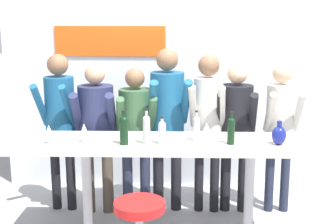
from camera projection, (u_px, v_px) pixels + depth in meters
back_wall at (171, 80)px, 5.72m from camera, size 4.09×0.12×2.67m
tasting_table at (168, 155)px, 4.37m from camera, size 2.49×0.67×0.99m
person_far_left at (60, 114)px, 5.01m from camera, size 0.41×0.54×1.73m
person_left at (96, 123)px, 4.94m from camera, size 0.46×0.54×1.63m
person_center_left at (136, 125)px, 4.96m from camera, size 0.46×0.56×1.59m
person_center at (167, 112)px, 4.97m from camera, size 0.48×0.60×1.79m
person_center_right at (208, 115)px, 4.95m from camera, size 0.41×0.54×1.73m
person_right at (236, 122)px, 4.97m from camera, size 0.44×0.54×1.63m
person_far_right at (280, 120)px, 4.96m from camera, size 0.36×0.49×1.64m
wine_bottle_0 at (124, 129)px, 4.19m from camera, size 0.08×0.08×0.31m
wine_bottle_1 at (162, 131)px, 4.21m from camera, size 0.07×0.07×0.25m
wine_bottle_2 at (196, 127)px, 4.31m from camera, size 0.06×0.06×0.29m
wine_bottle_3 at (146, 128)px, 4.21m from camera, size 0.07×0.07×0.33m
wine_bottle_4 at (231, 129)px, 4.20m from camera, size 0.07×0.07×0.30m
wine_glass_0 at (84, 129)px, 4.26m from camera, size 0.07×0.07×0.18m
wine_glass_1 at (207, 128)px, 4.30m from camera, size 0.07×0.07×0.18m
wine_glass_2 at (49, 130)px, 4.21m from camera, size 0.07×0.07×0.18m
decorative_vase at (279, 135)px, 4.20m from camera, size 0.13×0.13×0.22m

